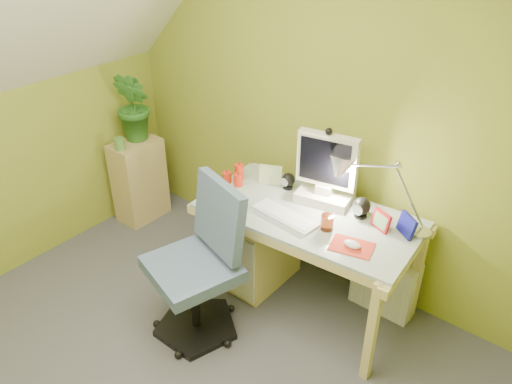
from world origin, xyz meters
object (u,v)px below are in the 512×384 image
Objects in this scene: monitor at (327,163)px; side_ledge at (140,180)px; desk at (305,259)px; potted_plant at (135,106)px; task_chair at (192,266)px; radiator at (385,283)px; desk_lamp at (397,179)px.

side_ledge is at bearing 174.68° from monitor.
monitor is 1.79m from side_ledge.
desk is 2.33× the size of potted_plant.
potted_plant is 0.57× the size of task_chair.
potted_plant is at bearing 172.97° from monitor.
desk is 0.55m from radiator.
monitor reaches higher than task_chair.
desk is 0.76m from task_chair.
desk_lamp reaches higher than potted_plant.
radiator is at bearing 64.46° from task_chair.
monitor is at bearing 4.04° from potted_plant.
task_chair is (1.28, -0.70, -0.48)m from potted_plant.
side_ledge is 1.69× the size of radiator.
desk is 3.27× the size of radiator.
desk is at bearing -147.38° from radiator.
desk is 1.93× the size of side_ledge.
potted_plant reaches higher than task_chair.
task_chair is (1.28, -0.65, 0.16)m from side_ledge.
task_chair reaches higher than radiator.
potted_plant is (0.00, 0.05, 0.64)m from side_ledge.
desk is 1.78m from potted_plant.
desk_lamp is (0.45, 0.00, 0.05)m from monitor.
potted_plant is at bearing -173.57° from radiator.
side_ledge is 0.69× the size of task_chair.
monitor is 0.53× the size of task_chair.
desk_lamp reaches higher than task_chair.
desk is 0.65m from monitor.
desk reaches higher than radiator.
desk_lamp is 0.62× the size of task_chair.
task_chair is (-0.84, -0.82, -0.53)m from desk_lamp.
desk is at bearing -0.42° from side_ledge.
potted_plant is (-1.67, 0.06, 0.63)m from desk.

